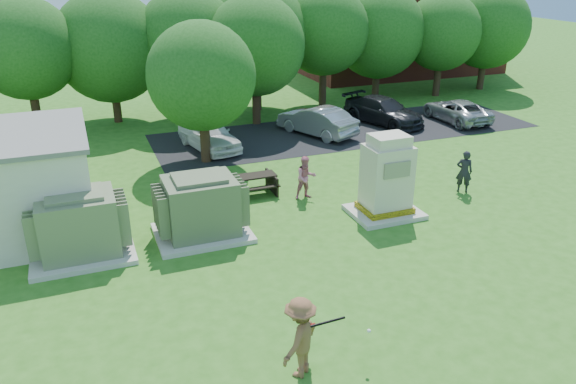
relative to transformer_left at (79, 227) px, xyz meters
name	(u,v)px	position (x,y,z in m)	size (l,w,h in m)	color
ground	(340,288)	(6.50, -4.50, -0.97)	(120.00, 120.00, 0.00)	#2D6619
brick_building	(399,19)	(24.50, 22.50, 3.03)	(15.00, 8.00, 8.00)	maroon
parking_strip	(347,130)	(13.50, 9.00, -0.96)	(20.00, 6.00, 0.01)	#232326
transformer_left	(79,227)	(0.00, 0.00, 0.00)	(3.00, 2.40, 2.07)	beige
transformer_right	(201,208)	(3.70, 0.00, 0.00)	(3.00, 2.40, 2.07)	beige
generator_cabinet	(386,181)	(10.06, -0.72, 0.31)	(2.39, 1.96, 2.91)	beige
picnic_table	(253,182)	(6.29, 2.70, -0.49)	(1.78, 1.34, 0.76)	black
batter	(300,338)	(4.17, -7.24, -0.03)	(1.22, 0.70, 1.89)	brown
person_by_generator	(464,172)	(13.91, -0.01, -0.14)	(0.61, 0.40, 1.66)	black
person_at_picnic	(306,178)	(8.02, 1.59, -0.15)	(0.80, 0.62, 1.65)	#C2677F
car_white	(209,134)	(6.06, 8.67, -0.25)	(1.69, 4.21, 1.43)	white
car_silver_a	(317,121)	(11.71, 8.93, -0.24)	(1.53, 4.40, 1.45)	#A0A0A4
car_dark	(383,111)	(15.93, 9.56, -0.27)	(1.95, 4.81, 1.39)	black
car_silver_b	(456,110)	(19.89, 8.49, -0.36)	(2.01, 4.35, 1.21)	#A4A4A8
batting_equipment	(331,324)	(4.84, -7.34, 0.20)	(1.49, 0.25, 0.46)	black
tree_row	(222,42)	(8.25, 14.00, 3.18)	(41.30, 13.30, 7.30)	#47301E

